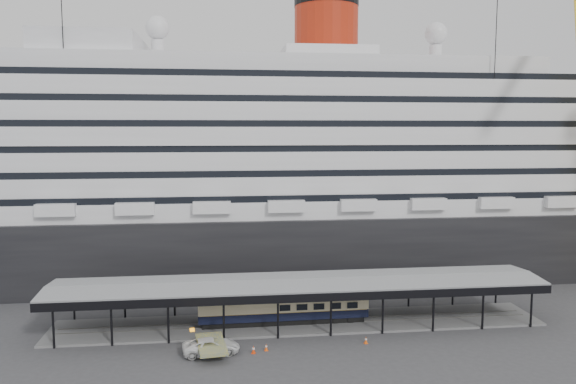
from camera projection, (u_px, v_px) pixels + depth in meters
name	position (u px, v px, depth m)	size (l,w,h in m)	color
ground	(306.00, 340.00, 59.78)	(200.00, 200.00, 0.00)	#39393B
cruise_ship	(276.00, 155.00, 89.32)	(130.00, 30.00, 43.90)	black
platform_canopy	(299.00, 304.00, 64.45)	(56.00, 9.18, 5.30)	slate
port_truck	(211.00, 346.00, 56.01)	(2.63, 5.70, 1.58)	silver
pullman_carriage	(284.00, 305.00, 64.23)	(19.41, 2.85, 19.02)	black
traffic_cone_left	(253.00, 349.00, 56.20)	(0.51, 0.51, 0.81)	red
traffic_cone_mid	(266.00, 347.00, 56.91)	(0.44, 0.44, 0.72)	#FB530D
traffic_cone_right	(366.00, 340.00, 58.81)	(0.47, 0.47, 0.76)	#F5570D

